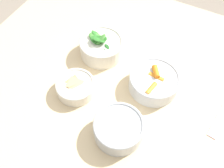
% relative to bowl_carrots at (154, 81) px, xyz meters
% --- Properties ---
extents(ground_plane, '(10.00, 10.00, 0.00)m').
position_rel_bowl_carrots_xyz_m(ground_plane, '(0.02, -0.18, -0.79)').
color(ground_plane, gray).
extents(dining_table, '(1.03, 1.03, 0.76)m').
position_rel_bowl_carrots_xyz_m(dining_table, '(0.02, -0.18, -0.15)').
color(dining_table, beige).
rests_on(dining_table, ground_plane).
extents(bowl_carrots, '(0.17, 0.17, 0.07)m').
position_rel_bowl_carrots_xyz_m(bowl_carrots, '(0.00, 0.00, 0.00)').
color(bowl_carrots, silver).
rests_on(bowl_carrots, dining_table).
extents(bowl_greens, '(0.16, 0.16, 0.10)m').
position_rel_bowl_carrots_xyz_m(bowl_greens, '(-0.05, -0.24, 0.01)').
color(bowl_greens, silver).
rests_on(bowl_greens, dining_table).
extents(bowl_beans_hotdog, '(0.15, 0.15, 0.07)m').
position_rel_bowl_carrots_xyz_m(bowl_beans_hotdog, '(0.21, -0.03, -0.00)').
color(bowl_beans_hotdog, silver).
rests_on(bowl_beans_hotdog, dining_table).
extents(bowl_cookies, '(0.13, 0.13, 0.05)m').
position_rel_bowl_carrots_xyz_m(bowl_cookies, '(0.14, -0.23, -0.01)').
color(bowl_cookies, silver).
rests_on(bowl_cookies, dining_table).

